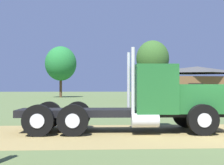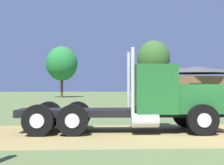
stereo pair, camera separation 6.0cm
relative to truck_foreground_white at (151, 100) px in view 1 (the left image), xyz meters
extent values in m
plane|color=#56683B|center=(2.45, -0.70, -1.24)|extent=(200.00, 200.00, 0.00)
cube|color=olive|center=(2.45, -0.70, -1.24)|extent=(120.00, 5.53, 0.01)
cube|color=black|center=(-1.23, 0.04, -0.48)|extent=(8.10, 1.63, 0.28)
cube|color=#23662D|center=(1.84, -0.01, 0.08)|extent=(1.96, 2.00, 1.12)
cube|color=silver|center=(2.86, -0.03, -0.30)|extent=(0.19, 2.15, 0.32)
cube|color=#23662D|center=(0.10, 0.01, 0.46)|extent=(1.60, 2.27, 1.88)
cube|color=#2D3D4C|center=(0.90, 0.00, 0.83)|extent=(0.07, 1.87, 0.83)
cylinder|color=silver|center=(-0.79, 0.92, 0.77)|extent=(0.14, 0.14, 2.50)
cylinder|color=silver|center=(-0.82, -0.86, 0.77)|extent=(0.14, 0.14, 2.50)
cylinder|color=silver|center=(-0.39, -0.96, -0.70)|extent=(1.01, 0.54, 0.52)
cylinder|color=black|center=(1.77, 1.11, -0.67)|extent=(1.15, 0.32, 1.15)
cylinder|color=silver|center=(1.77, 1.27, -0.67)|extent=(0.52, 0.05, 0.52)
cylinder|color=black|center=(1.73, -1.13, -0.67)|extent=(1.15, 0.32, 1.15)
cylinder|color=silver|center=(1.73, -1.29, -0.67)|extent=(0.52, 0.05, 0.52)
cylinder|color=black|center=(-4.25, 1.20, -0.67)|extent=(1.15, 0.32, 1.15)
cylinder|color=silver|center=(-4.25, 1.36, -0.67)|extent=(0.52, 0.05, 0.52)
cylinder|color=black|center=(-4.29, -1.03, -0.67)|extent=(1.15, 0.32, 1.15)
cylinder|color=silver|center=(-4.29, -1.19, -0.67)|extent=(0.52, 0.05, 0.52)
cylinder|color=black|center=(-3.00, 1.18, -0.67)|extent=(1.15, 0.32, 1.15)
cylinder|color=silver|center=(-3.00, 1.34, -0.67)|extent=(0.52, 0.05, 0.52)
cylinder|color=black|center=(-3.04, -1.05, -0.67)|extent=(1.15, 0.32, 1.15)
cylinder|color=silver|center=(-3.04, -1.21, -0.67)|extent=(0.52, 0.05, 0.52)
cube|color=brown|center=(10.77, 26.09, 0.28)|extent=(10.87, 6.63, 3.06)
pyramid|color=#484848|center=(10.77, 26.09, 2.70)|extent=(11.41, 6.96, 0.89)
cube|color=black|center=(9.55, 23.15, -0.14)|extent=(1.80, 0.26, 2.20)
cylinder|color=#513823|center=(-8.12, 39.68, 0.56)|extent=(0.44, 0.44, 3.61)
ellipsoid|color=#237232|center=(-8.12, 39.68, 4.48)|extent=(5.28, 5.28, 5.81)
cylinder|color=#513823|center=(5.21, 27.24, 0.65)|extent=(0.44, 0.44, 3.78)
ellipsoid|color=#335B24|center=(5.21, 27.24, 4.24)|extent=(4.27, 4.27, 4.70)
camera|label=1|loc=(-2.21, -12.14, 0.54)|focal=48.91mm
camera|label=2|loc=(-2.15, -12.15, 0.54)|focal=48.91mm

